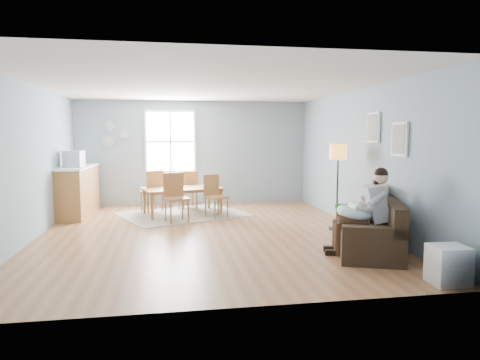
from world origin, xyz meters
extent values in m
cube|color=#925834|center=(0.00, 0.00, -0.04)|extent=(8.40, 9.40, 0.08)
cube|color=silver|center=(0.00, 0.00, 3.00)|extent=(8.40, 9.40, 0.60)
cube|color=#849EAD|center=(0.00, 4.66, 1.35)|extent=(8.40, 0.08, 3.90)
cube|color=#849EAD|center=(0.00, -4.66, 1.35)|extent=(8.40, 0.08, 3.90)
cube|color=#849EAD|center=(4.16, 0.00, 1.35)|extent=(0.08, 9.40, 3.90)
cube|color=white|center=(-0.60, 3.47, 1.65)|extent=(1.32, 0.06, 1.62)
cube|color=white|center=(-0.60, 3.44, 1.65)|extent=(1.20, 0.02, 1.50)
cube|color=white|center=(-0.60, 3.43, 1.65)|extent=(1.20, 0.03, 0.04)
cube|color=white|center=(-0.60, 3.43, 1.65)|extent=(0.04, 0.03, 1.50)
cube|color=white|center=(2.97, -1.50, 1.75)|extent=(0.04, 0.44, 0.54)
cube|color=slate|center=(2.94, -1.50, 1.75)|extent=(0.01, 0.36, 0.46)
cube|color=white|center=(2.97, -0.60, 1.95)|extent=(0.04, 0.44, 0.54)
cube|color=slate|center=(2.94, -0.60, 1.95)|extent=(0.01, 0.36, 0.46)
cylinder|color=#94A9B2|center=(-2.10, 3.47, 2.05)|extent=(0.24, 0.02, 0.24)
cylinder|color=#94A9B2|center=(-1.75, 3.47, 1.85)|extent=(0.26, 0.02, 0.26)
cylinder|color=#94A9B2|center=(-2.15, 3.47, 1.65)|extent=(0.28, 0.02, 0.28)
cube|color=black|center=(2.45, -1.54, 0.20)|extent=(1.53, 2.20, 0.41)
cube|color=black|center=(2.77, -1.66, 0.61)|extent=(0.89, 1.97, 0.42)
cube|color=black|center=(2.13, -2.40, 0.48)|extent=(0.88, 0.49, 0.15)
cube|color=black|center=(2.77, -0.68, 0.48)|extent=(0.88, 0.49, 0.15)
cube|color=#145B1C|center=(2.67, -0.90, 0.52)|extent=(1.14, 1.04, 0.04)
cube|color=#C7B398|center=(2.88, -1.14, 0.75)|extent=(0.29, 0.51, 0.49)
cube|color=#9B9B9E|center=(2.44, -1.83, 0.79)|extent=(0.44, 0.50, 0.58)
sphere|color=#D8AC84|center=(2.49, -1.85, 1.19)|extent=(0.21, 0.21, 0.21)
sphere|color=black|center=(2.49, -1.85, 1.23)|extent=(0.21, 0.21, 0.21)
cylinder|color=#362113|center=(2.07, -1.85, 0.52)|extent=(0.47, 0.26, 0.16)
cylinder|color=#362113|center=(2.12, -1.64, 0.52)|extent=(0.47, 0.26, 0.16)
cylinder|color=#362113|center=(1.86, -1.80, 0.25)|extent=(0.13, 0.13, 0.50)
cylinder|color=#362113|center=(1.91, -1.59, 0.25)|extent=(0.13, 0.13, 0.50)
cube|color=black|center=(1.78, -1.78, 0.04)|extent=(0.25, 0.15, 0.08)
cube|color=black|center=(1.84, -1.57, 0.04)|extent=(0.25, 0.15, 0.08)
torus|color=silver|center=(2.14, -1.74, 0.64)|extent=(0.67, 0.66, 0.22)
cylinder|color=white|center=(2.14, -1.74, 0.72)|extent=(0.15, 0.30, 0.13)
sphere|color=#D8AC84|center=(2.17, -1.57, 0.74)|extent=(0.11, 0.11, 0.11)
cube|color=white|center=(2.56, -1.39, 0.68)|extent=(0.31, 0.33, 0.36)
sphere|color=#D8AC84|center=(2.59, -1.40, 0.92)|extent=(0.17, 0.17, 0.17)
sphere|color=black|center=(2.59, -1.40, 0.95)|extent=(0.16, 0.16, 0.16)
cylinder|color=#F73C7D|center=(2.32, -1.35, 0.52)|extent=(0.30, 0.21, 0.09)
cylinder|color=#F73C7D|center=(2.38, -1.22, 0.52)|extent=(0.30, 0.21, 0.09)
cylinder|color=#F73C7D|center=(2.20, -1.28, 0.35)|extent=(0.07, 0.07, 0.29)
cylinder|color=#F73C7D|center=(2.26, -1.16, 0.35)|extent=(0.07, 0.07, 0.29)
cylinder|color=black|center=(2.53, -0.08, 0.02)|extent=(0.29, 0.29, 0.03)
cylinder|color=black|center=(2.53, -0.08, 0.72)|extent=(0.03, 0.03, 1.45)
cylinder|color=orange|center=(2.53, -0.08, 1.50)|extent=(0.33, 0.33, 0.29)
cube|color=white|center=(2.70, -3.20, 0.24)|extent=(0.44, 0.39, 0.47)
cube|color=black|center=(2.51, -3.19, 0.24)|extent=(0.04, 0.32, 0.38)
cube|color=gray|center=(-0.35, 1.97, 0.01)|extent=(3.20, 2.86, 0.01)
imported|color=brown|center=(-0.35, 1.97, 0.31)|extent=(1.95, 1.40, 0.62)
cube|color=#995A35|center=(-0.50, 1.11, 0.50)|extent=(0.58, 0.58, 0.04)
cube|color=#995A35|center=(-0.56, 1.31, 0.77)|extent=(0.43, 0.17, 0.51)
cylinder|color=#995A35|center=(-0.63, 0.88, 0.25)|extent=(0.04, 0.04, 0.50)
cylinder|color=#995A35|center=(-0.27, 0.99, 0.25)|extent=(0.04, 0.04, 0.50)
cylinder|color=#995A35|center=(-0.74, 1.24, 0.25)|extent=(0.04, 0.04, 0.50)
cylinder|color=#995A35|center=(-0.38, 1.34, 0.25)|extent=(0.04, 0.04, 0.50)
cube|color=#995A35|center=(0.37, 1.47, 0.46)|extent=(0.58, 0.58, 0.04)
cube|color=#995A35|center=(0.28, 1.64, 0.71)|extent=(0.37, 0.24, 0.47)
cylinder|color=#995A35|center=(0.31, 1.24, 0.23)|extent=(0.04, 0.04, 0.46)
cylinder|color=#995A35|center=(0.61, 1.41, 0.23)|extent=(0.04, 0.04, 0.46)
cylinder|color=#995A35|center=(0.14, 1.54, 0.23)|extent=(0.04, 0.04, 0.46)
cylinder|color=#995A35|center=(0.44, 1.71, 0.23)|extent=(0.04, 0.04, 0.46)
cube|color=#995A35|center=(-1.07, 2.47, 0.48)|extent=(0.61, 0.61, 0.04)
cube|color=#995A35|center=(-0.97, 2.29, 0.75)|extent=(0.40, 0.24, 0.49)
cylinder|color=#995A35|center=(-0.99, 2.72, 0.24)|extent=(0.04, 0.04, 0.48)
cylinder|color=#995A35|center=(-1.31, 2.55, 0.24)|extent=(0.04, 0.04, 0.48)
cylinder|color=#995A35|center=(-0.82, 2.40, 0.24)|extent=(0.04, 0.04, 0.48)
cylinder|color=#995A35|center=(-1.14, 2.23, 0.24)|extent=(0.04, 0.04, 0.48)
cube|color=#995A35|center=(-0.19, 2.84, 0.45)|extent=(0.52, 0.52, 0.04)
cube|color=#995A35|center=(-0.14, 2.65, 0.70)|extent=(0.40, 0.14, 0.46)
cylinder|color=#995A35|center=(-0.07, 3.04, 0.23)|extent=(0.04, 0.04, 0.45)
cylinder|color=#995A35|center=(-0.40, 2.96, 0.23)|extent=(0.04, 0.04, 0.45)
cylinder|color=#995A35|center=(0.02, 2.71, 0.23)|extent=(0.04, 0.04, 0.45)
cylinder|color=#995A35|center=(-0.31, 2.63, 0.23)|extent=(0.04, 0.04, 0.45)
cube|color=brown|center=(-2.70, 2.36, 0.54)|extent=(0.62, 1.97, 1.08)
cube|color=white|center=(-2.70, 2.36, 1.09)|extent=(0.66, 2.02, 0.04)
cube|color=#B0B0B5|center=(-2.69, 1.98, 1.30)|extent=(0.43, 0.41, 0.36)
cube|color=black|center=(-2.87, 2.00, 1.30)|extent=(0.06, 0.30, 0.26)
cylinder|color=#B0B0B5|center=(-0.74, 3.10, 0.98)|extent=(0.19, 0.55, 0.04)
ellipsoid|color=beige|center=(-0.74, 3.10, 0.43)|extent=(0.40, 0.40, 0.25)
cylinder|color=#B0B0B5|center=(-0.74, 3.10, 0.70)|extent=(0.01, 0.01, 0.45)
cylinder|color=#B0B0B5|center=(-1.13, 2.89, 0.50)|extent=(0.42, 0.26, 0.98)
cylinder|color=#B0B0B5|center=(-0.53, 2.71, 0.50)|extent=(0.25, 0.44, 0.98)
cylinder|color=#B0B0B5|center=(-0.95, 3.49, 0.50)|extent=(0.25, 0.44, 0.98)
cylinder|color=#B0B0B5|center=(-0.35, 3.31, 0.50)|extent=(0.42, 0.26, 0.98)
camera|label=1|loc=(-0.64, -7.79, 1.81)|focal=32.00mm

